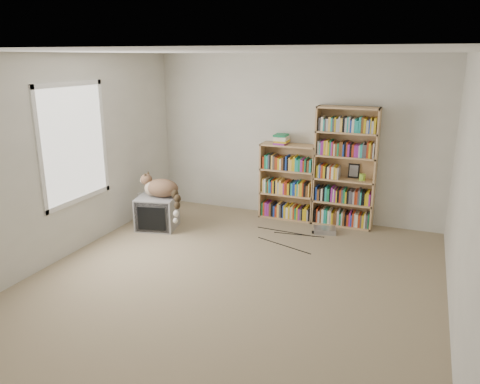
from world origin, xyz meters
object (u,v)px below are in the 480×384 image
at_px(bookcase_tall, 345,170).
at_px(dvd_player, 325,230).
at_px(cat, 164,191).
at_px(crt_tv, 157,212).
at_px(bookcase_short, 288,185).

xyz_separation_m(bookcase_tall, dvd_player, (-0.17, -0.45, -0.81)).
bearing_deg(cat, dvd_player, 10.84).
relative_size(crt_tv, bookcase_tall, 0.37).
relative_size(bookcase_short, dvd_player, 3.76).
bearing_deg(bookcase_short, dvd_player, -32.87).
distance_m(bookcase_tall, dvd_player, 0.94).
distance_m(cat, dvd_player, 2.39).
xyz_separation_m(crt_tv, bookcase_tall, (2.52, 1.16, 0.60)).
height_order(crt_tv, bookcase_short, bookcase_short).
bearing_deg(cat, bookcase_tall, 18.91).
relative_size(crt_tv, bookcase_short, 0.55).
bearing_deg(dvd_player, crt_tv, -177.35).
bearing_deg(bookcase_short, bookcase_tall, -0.08).
bearing_deg(dvd_player, cat, -176.35).
distance_m(cat, bookcase_short, 1.92).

